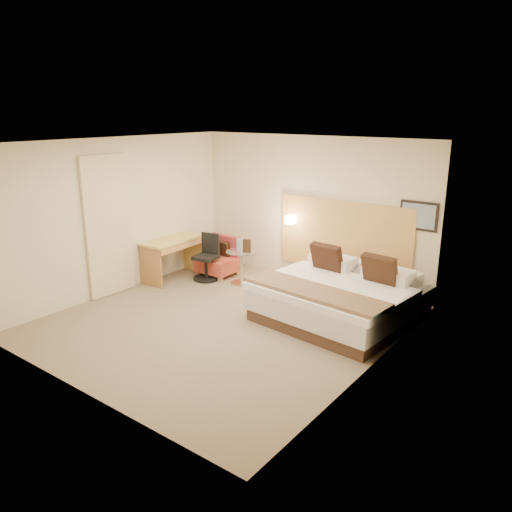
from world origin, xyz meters
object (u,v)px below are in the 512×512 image
Objects in this scene: bed at (341,297)px; desk at (173,247)px; lounge_chair at (219,260)px; desk_chair at (207,261)px; side_table at (241,266)px.

bed is 1.85× the size of desk.
desk_chair is (-0.00, -0.35, 0.06)m from lounge_chair.
bed is 3.12× the size of lounge_chair.
lounge_chair is (-2.92, 0.49, -0.05)m from bed.
lounge_chair is at bearing 170.40° from bed.
lounge_chair reaches higher than side_table.
desk is (-1.24, -0.52, 0.27)m from side_table.
bed reaches higher than desk_chair.
side_table is 0.81× the size of desk_chair.
lounge_chair is 1.07× the size of side_table.
desk is at bearing -176.85° from bed.
side_table is 0.55× the size of desk.
bed is 2.71× the size of desk_chair.
desk_chair is (-0.69, -0.19, 0.01)m from side_table.
bed is 2.96m from lounge_chair.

